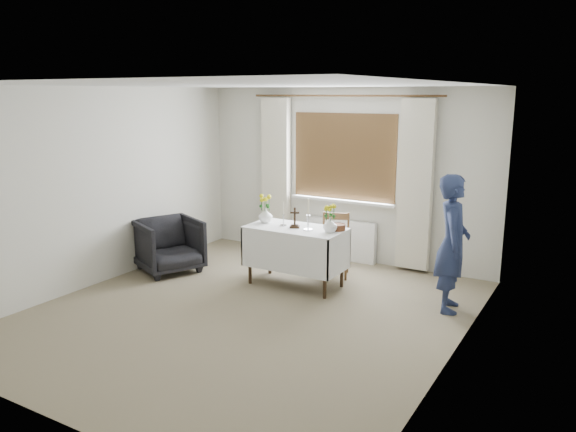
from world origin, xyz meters
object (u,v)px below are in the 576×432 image
(person, at_px, (452,243))
(armchair, at_px, (169,245))
(wooden_cross, at_px, (295,218))
(flower_vase_left, at_px, (266,215))
(altar_table, at_px, (296,257))
(flower_vase_right, at_px, (330,225))
(wooden_chair, at_px, (335,246))

(person, bearing_deg, armchair, 84.18)
(wooden_cross, bearing_deg, flower_vase_left, 148.31)
(altar_table, relative_size, flower_vase_right, 6.90)
(wooden_chair, distance_m, person, 1.74)
(person, relative_size, wooden_cross, 6.02)
(altar_table, xyz_separation_m, flower_vase_left, (-0.48, 0.04, 0.48))
(altar_table, bearing_deg, wooden_cross, -96.30)
(flower_vase_left, height_order, flower_vase_right, flower_vase_left)
(altar_table, height_order, flower_vase_left, flower_vase_left)
(altar_table, bearing_deg, armchair, -168.18)
(flower_vase_right, bearing_deg, altar_table, 179.55)
(wooden_cross, height_order, flower_vase_left, wooden_cross)
(wooden_chair, xyz_separation_m, person, (1.65, -0.43, 0.36))
(flower_vase_left, bearing_deg, wooden_cross, -7.49)
(armchair, bearing_deg, person, -57.21)
(altar_table, distance_m, flower_vase_left, 0.68)
(person, xyz_separation_m, wooden_cross, (-1.92, -0.19, 0.11))
(armchair, height_order, wooden_cross, wooden_cross)
(armchair, xyz_separation_m, person, (3.71, 0.54, 0.41))
(armchair, distance_m, wooden_cross, 1.90)
(armchair, bearing_deg, flower_vase_left, -47.88)
(wooden_cross, bearing_deg, armchair, 167.04)
(wooden_chair, relative_size, armchair, 1.04)
(person, bearing_deg, altar_table, 80.84)
(wooden_cross, xyz_separation_m, flower_vase_right, (0.48, 0.02, -0.04))
(flower_vase_left, bearing_deg, wooden_chair, 36.60)
(wooden_chair, distance_m, flower_vase_left, 1.02)
(altar_table, distance_m, armchair, 1.83)
(altar_table, relative_size, flower_vase_left, 6.51)
(altar_table, distance_m, wooden_chair, 0.65)
(person, bearing_deg, wooden_chair, 61.42)
(wooden_chair, bearing_deg, person, -35.09)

